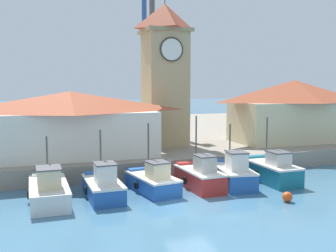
{
  "coord_description": "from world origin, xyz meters",
  "views": [
    {
      "loc": [
        -7.91,
        -19.62,
        6.62
      ],
      "look_at": [
        1.43,
        8.27,
        3.5
      ],
      "focal_mm": 42.0,
      "sensor_mm": 36.0,
      "label": 1
    }
  ],
  "objects_px": {
    "clock_tower": "(165,72)",
    "warehouse_left": "(70,123)",
    "fishing_boat_mid_left": "(200,176)",
    "fishing_boat_left_outer": "(103,186)",
    "fishing_boat_center": "(233,173)",
    "port_crane_near": "(144,62)",
    "fishing_boat_far_left": "(49,190)",
    "mooring_buoy": "(287,197)",
    "port_crane_far": "(152,70)",
    "warehouse_right": "(294,110)",
    "fishing_boat_mid_right": "(271,170)",
    "fishing_boat_left_inner": "(153,181)"
  },
  "relations": [
    {
      "from": "fishing_boat_mid_right",
      "to": "clock_tower",
      "type": "relative_size",
      "value": 0.34
    },
    {
      "from": "fishing_boat_mid_left",
      "to": "mooring_buoy",
      "type": "distance_m",
      "value": 5.55
    },
    {
      "from": "fishing_boat_left_outer",
      "to": "port_crane_far",
      "type": "xyz_separation_m",
      "value": [
        8.03,
        17.36,
        7.37
      ]
    },
    {
      "from": "fishing_boat_far_left",
      "to": "fishing_boat_center",
      "type": "height_order",
      "value": "fishing_boat_center"
    },
    {
      "from": "fishing_boat_left_outer",
      "to": "fishing_boat_center",
      "type": "distance_m",
      "value": 8.55
    },
    {
      "from": "warehouse_right",
      "to": "mooring_buoy",
      "type": "height_order",
      "value": "warehouse_right"
    },
    {
      "from": "fishing_boat_far_left",
      "to": "warehouse_right",
      "type": "relative_size",
      "value": 0.44
    },
    {
      "from": "fishing_boat_mid_right",
      "to": "mooring_buoy",
      "type": "xyz_separation_m",
      "value": [
        -1.75,
        -4.31,
        -0.51
      ]
    },
    {
      "from": "warehouse_left",
      "to": "port_crane_far",
      "type": "height_order",
      "value": "port_crane_far"
    },
    {
      "from": "fishing_boat_center",
      "to": "port_crane_far",
      "type": "xyz_separation_m",
      "value": [
        -0.52,
        17.14,
        7.29
      ]
    },
    {
      "from": "fishing_boat_left_inner",
      "to": "fishing_boat_center",
      "type": "distance_m",
      "value": 5.43
    },
    {
      "from": "fishing_boat_mid_left",
      "to": "fishing_boat_mid_right",
      "type": "relative_size",
      "value": 0.96
    },
    {
      "from": "clock_tower",
      "to": "warehouse_right",
      "type": "relative_size",
      "value": 1.19
    },
    {
      "from": "fishing_boat_far_left",
      "to": "fishing_boat_left_inner",
      "type": "distance_m",
      "value": 6.17
    },
    {
      "from": "clock_tower",
      "to": "warehouse_right",
      "type": "distance_m",
      "value": 12.81
    },
    {
      "from": "fishing_boat_mid_left",
      "to": "clock_tower",
      "type": "relative_size",
      "value": 0.33
    },
    {
      "from": "fishing_boat_far_left",
      "to": "warehouse_left",
      "type": "distance_m",
      "value": 8.06
    },
    {
      "from": "fishing_boat_mid_right",
      "to": "clock_tower",
      "type": "distance_m",
      "value": 13.13
    },
    {
      "from": "fishing_boat_far_left",
      "to": "warehouse_left",
      "type": "xyz_separation_m",
      "value": [
        1.84,
        7.24,
        3.02
      ]
    },
    {
      "from": "clock_tower",
      "to": "fishing_boat_left_outer",
      "type": "bearing_deg",
      "value": -124.46
    },
    {
      "from": "fishing_boat_mid_left",
      "to": "warehouse_left",
      "type": "height_order",
      "value": "warehouse_left"
    },
    {
      "from": "fishing_boat_mid_right",
      "to": "warehouse_right",
      "type": "height_order",
      "value": "warehouse_right"
    },
    {
      "from": "warehouse_left",
      "to": "port_crane_near",
      "type": "height_order",
      "value": "port_crane_near"
    },
    {
      "from": "port_crane_near",
      "to": "fishing_boat_mid_right",
      "type": "bearing_deg",
      "value": -82.23
    },
    {
      "from": "fishing_boat_far_left",
      "to": "fishing_boat_center",
      "type": "xyz_separation_m",
      "value": [
        11.59,
        0.18,
        0.08
      ]
    },
    {
      "from": "fishing_boat_mid_left",
      "to": "clock_tower",
      "type": "height_order",
      "value": "clock_tower"
    },
    {
      "from": "port_crane_near",
      "to": "mooring_buoy",
      "type": "height_order",
      "value": "port_crane_near"
    },
    {
      "from": "fishing_boat_left_inner",
      "to": "fishing_boat_mid_right",
      "type": "bearing_deg",
      "value": -0.81
    },
    {
      "from": "fishing_boat_mid_left",
      "to": "port_crane_near",
      "type": "relative_size",
      "value": 0.23
    },
    {
      "from": "fishing_boat_center",
      "to": "mooring_buoy",
      "type": "bearing_deg",
      "value": -74.25
    },
    {
      "from": "port_crane_far",
      "to": "mooring_buoy",
      "type": "distance_m",
      "value": 22.86
    },
    {
      "from": "warehouse_left",
      "to": "fishing_boat_left_outer",
      "type": "bearing_deg",
      "value": -80.62
    },
    {
      "from": "fishing_boat_left_outer",
      "to": "port_crane_near",
      "type": "bearing_deg",
      "value": 69.07
    },
    {
      "from": "fishing_boat_far_left",
      "to": "mooring_buoy",
      "type": "distance_m",
      "value": 13.45
    },
    {
      "from": "fishing_boat_far_left",
      "to": "port_crane_near",
      "type": "xyz_separation_m",
      "value": [
        11.55,
        22.2,
        8.45
      ]
    },
    {
      "from": "clock_tower",
      "to": "warehouse_left",
      "type": "relative_size",
      "value": 1.08
    },
    {
      "from": "fishing_boat_mid_left",
      "to": "mooring_buoy",
      "type": "height_order",
      "value": "fishing_boat_mid_left"
    },
    {
      "from": "fishing_boat_mid_left",
      "to": "fishing_boat_far_left",
      "type": "bearing_deg",
      "value": -179.31
    },
    {
      "from": "fishing_boat_left_outer",
      "to": "clock_tower",
      "type": "distance_m",
      "value": 14.59
    },
    {
      "from": "fishing_boat_left_outer",
      "to": "mooring_buoy",
      "type": "relative_size",
      "value": 7.69
    },
    {
      "from": "fishing_boat_left_outer",
      "to": "port_crane_near",
      "type": "height_order",
      "value": "port_crane_near"
    },
    {
      "from": "warehouse_left",
      "to": "port_crane_far",
      "type": "distance_m",
      "value": 14.34
    },
    {
      "from": "fishing_boat_mid_left",
      "to": "port_crane_near",
      "type": "distance_m",
      "value": 23.74
    },
    {
      "from": "port_crane_near",
      "to": "warehouse_right",
      "type": "bearing_deg",
      "value": -50.89
    },
    {
      "from": "fishing_boat_mid_left",
      "to": "port_crane_far",
      "type": "bearing_deg",
      "value": 83.87
    },
    {
      "from": "fishing_boat_left_inner",
      "to": "fishing_boat_mid_left",
      "type": "height_order",
      "value": "fishing_boat_mid_left"
    },
    {
      "from": "fishing_boat_far_left",
      "to": "mooring_buoy",
      "type": "height_order",
      "value": "fishing_boat_far_left"
    },
    {
      "from": "fishing_boat_mid_right",
      "to": "fishing_boat_mid_left",
      "type": "bearing_deg",
      "value": -178.96
    },
    {
      "from": "mooring_buoy",
      "to": "fishing_boat_mid_left",
      "type": "bearing_deg",
      "value": 130.28
    },
    {
      "from": "fishing_boat_left_inner",
      "to": "port_crane_far",
      "type": "relative_size",
      "value": 0.25
    }
  ]
}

